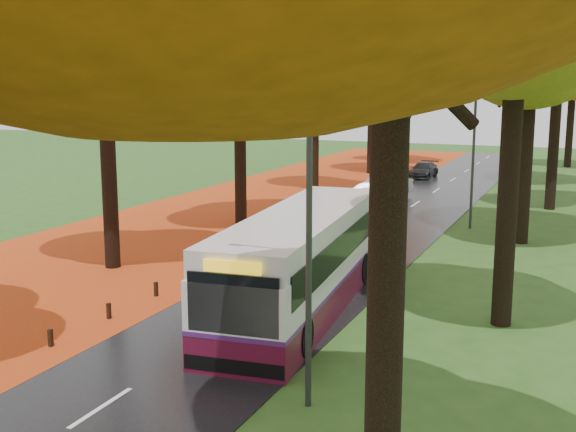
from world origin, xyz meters
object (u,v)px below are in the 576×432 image
Objects in this scene: streetlamp_near at (298,200)px; car_dark at (423,170)px; streetlamp_mid at (469,134)px; car_silver at (383,187)px; car_white at (364,198)px; streetlamp_far at (517,116)px; bus at (302,259)px.

streetlamp_near is 41.08m from car_dark.
streetlamp_mid reaches higher than car_silver.
streetlamp_mid is 8.11m from car_white.
car_dark is at bearing -150.14° from streetlamp_far.
bus is 2.65× the size of car_silver.
car_dark is at bearing 98.86° from streetlamp_near.
car_dark is at bearing 107.76° from car_silver.
bus is 3.37× the size of car_white.
streetlamp_near is 26.19m from car_white.
streetlamp_near is at bearing -74.22° from bus.
car_dark is at bearing 108.91° from streetlamp_mid.
streetlamp_far is 37.74m from bus.
streetlamp_mid is 10.36m from car_silver.
car_dark is (0.00, 15.29, -0.04)m from car_white.
streetlamp_near is 1.00× the size of streetlamp_far.
streetlamp_far is 0.66× the size of bus.
streetlamp_far is at bearing 76.96° from car_white.
car_white is at bearing -87.52° from car_dark.
car_dark is (0.00, 11.16, -0.18)m from car_silver.
streetlamp_near is 30.15m from car_silver.
streetlamp_mid is 1.00× the size of streetlamp_far.
streetlamp_mid is at bearing -20.77° from car_white.
streetlamp_near is 2.23× the size of car_white.
streetlamp_near and streetlamp_far have the same top height.
bus is (-2.55, -37.53, -3.04)m from streetlamp_far.
streetlamp_near is at bearing -70.53° from car_white.
streetlamp_mid is at bearing -31.18° from car_silver.
car_white is 4.14m from car_silver.
bus is at bearing -73.24° from car_white.
streetlamp_mid is 2.23× the size of car_white.
bus is at bearing -93.89° from streetlamp_far.
bus is at bearing 111.51° from streetlamp_near.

